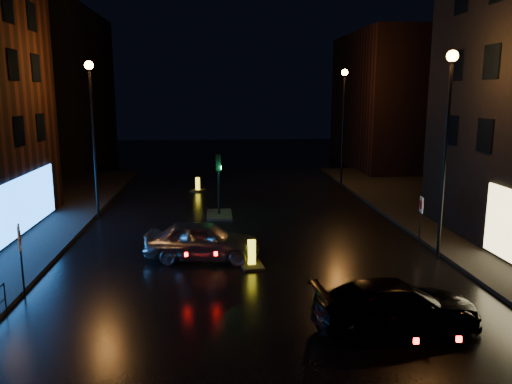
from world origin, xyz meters
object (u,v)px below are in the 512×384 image
(bollard_near, at_px, (252,261))
(bollard_far, at_px, (198,188))
(dark_sedan, at_px, (397,306))
(road_sign_left, at_px, (20,244))
(traffic_signal, at_px, (219,207))
(road_sign_right, at_px, (421,209))
(silver_hatchback, at_px, (203,240))

(bollard_near, height_order, bollard_far, bollard_near)
(dark_sedan, bearing_deg, road_sign_left, 68.27)
(bollard_near, bearing_deg, traffic_signal, 90.78)
(dark_sedan, relative_size, bollard_near, 3.71)
(traffic_signal, relative_size, bollard_near, 2.60)
(dark_sedan, bearing_deg, bollard_near, 28.01)
(dark_sedan, height_order, road_sign_left, road_sign_left)
(road_sign_left, bearing_deg, dark_sedan, -34.21)
(traffic_signal, bearing_deg, bollard_near, -82.08)
(road_sign_left, bearing_deg, traffic_signal, 39.85)
(dark_sedan, xyz_separation_m, road_sign_right, (4.11, 8.14, 0.90))
(dark_sedan, bearing_deg, bollard_far, 10.81)
(traffic_signal, bearing_deg, dark_sedan, -70.64)
(silver_hatchback, relative_size, dark_sedan, 0.95)
(road_sign_right, bearing_deg, road_sign_left, 26.69)
(traffic_signal, height_order, bollard_far, traffic_signal)
(bollard_far, relative_size, road_sign_right, 0.61)
(traffic_signal, height_order, road_sign_left, traffic_signal)
(road_sign_left, bearing_deg, bollard_far, 55.39)
(bollard_near, distance_m, road_sign_right, 8.38)
(traffic_signal, height_order, bollard_near, traffic_signal)
(bollard_near, distance_m, bollard_far, 15.90)
(silver_hatchback, relative_size, road_sign_right, 2.18)
(bollard_near, distance_m, road_sign_left, 8.36)
(bollard_far, relative_size, road_sign_left, 0.52)
(dark_sedan, distance_m, bollard_near, 6.82)
(road_sign_right, bearing_deg, silver_hatchback, 17.88)
(bollard_near, bearing_deg, bollard_far, 92.13)
(traffic_signal, distance_m, silver_hatchback, 7.39)
(dark_sedan, distance_m, bollard_far, 22.28)
(dark_sedan, xyz_separation_m, bollard_far, (-6.34, 21.35, -0.50))
(traffic_signal, height_order, road_sign_right, traffic_signal)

